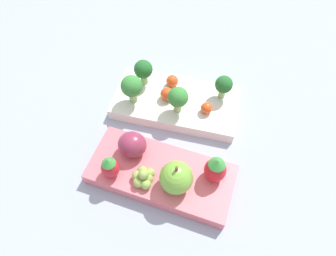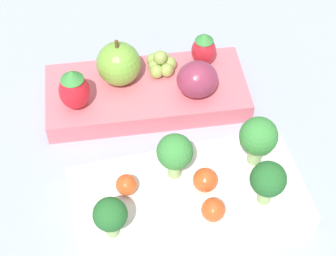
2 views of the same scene
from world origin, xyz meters
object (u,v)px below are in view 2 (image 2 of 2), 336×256
object	(u,v)px
broccoli_floret_3	(268,180)
cherry_tomato_0	(205,180)
apple	(118,64)
plum	(197,79)
bento_box_fruit	(147,93)
strawberry_0	(74,89)
broccoli_floret_1	(258,137)
cherry_tomato_2	(213,210)
broccoli_floret_0	(175,153)
bento_box_savoury	(193,198)
broccoli_floret_2	(110,215)
cherry_tomato_1	(126,185)
strawberry_1	(204,49)
grape_cluster	(160,64)

from	to	relation	value
broccoli_floret_3	cherry_tomato_0	size ratio (longest dim) A/B	2.16
apple	plum	bearing A→B (deg)	155.03
bento_box_fruit	strawberry_0	xyz separation A→B (m)	(0.08, 0.01, 0.04)
broccoli_floret_1	cherry_tomato_2	size ratio (longest dim) A/B	2.56
broccoli_floret_0	cherry_tomato_2	xyz separation A→B (m)	(-0.02, 0.06, -0.02)
broccoli_floret_0	bento_box_savoury	bearing A→B (deg)	118.15
broccoli_floret_1	cherry_tomato_2	world-z (taller)	broccoli_floret_1
broccoli_floret_2	cherry_tomato_0	size ratio (longest dim) A/B	1.99
cherry_tomato_1	apple	world-z (taller)	apple
broccoli_floret_1	cherry_tomato_0	size ratio (longest dim) A/B	2.41
broccoli_floret_3	plum	distance (m)	0.15
broccoli_floret_2	apple	xyz separation A→B (m)	(-0.04, -0.19, -0.00)
broccoli_floret_3	cherry_tomato_1	bearing A→B (deg)	-16.32
broccoli_floret_0	strawberry_1	distance (m)	0.16
bento_box_savoury	grape_cluster	bearing A→B (deg)	-90.62
strawberry_0	broccoli_floret_0	bearing A→B (deg)	127.73
broccoli_floret_2	broccoli_floret_0	bearing A→B (deg)	-142.94
bento_box_fruit	strawberry_1	xyz separation A→B (m)	(-0.07, -0.02, 0.03)
bento_box_savoury	broccoli_floret_1	world-z (taller)	broccoli_floret_1
broccoli_floret_1	bento_box_savoury	bearing A→B (deg)	19.27
cherry_tomato_1	strawberry_0	bearing A→B (deg)	-73.49
broccoli_floret_3	cherry_tomato_2	size ratio (longest dim) A/B	2.29
bento_box_savoury	broccoli_floret_0	size ratio (longest dim) A/B	4.27
broccoli_floret_0	broccoli_floret_3	distance (m)	0.09
broccoli_floret_0	plum	xyz separation A→B (m)	(-0.05, -0.10, -0.01)
bento_box_fruit	cherry_tomato_0	size ratio (longest dim) A/B	9.68
cherry_tomato_2	apple	bearing A→B (deg)	-73.39
bento_box_savoury	plum	world-z (taller)	plum
broccoli_floret_0	apple	distance (m)	0.14
apple	strawberry_1	size ratio (longest dim) A/B	1.35
bento_box_savoury	cherry_tomato_1	world-z (taller)	cherry_tomato_1
broccoli_floret_2	cherry_tomato_1	size ratio (longest dim) A/B	2.29
plum	broccoli_floret_2	bearing A→B (deg)	52.76
bento_box_fruit	broccoli_floret_1	xyz separation A→B (m)	(-0.09, 0.12, 0.05)
broccoli_floret_0	cherry_tomato_2	size ratio (longest dim) A/B	2.38
bento_box_savoury	broccoli_floret_2	size ratio (longest dim) A/B	4.81
cherry_tomato_0	strawberry_1	world-z (taller)	strawberry_1
bento_box_savoury	cherry_tomato_0	size ratio (longest dim) A/B	9.56
broccoli_floret_0	strawberry_0	bearing A→B (deg)	-52.27
cherry_tomato_2	strawberry_1	world-z (taller)	strawberry_1
broccoli_floret_0	broccoli_floret_1	size ratio (longest dim) A/B	0.93
strawberry_0	grape_cluster	world-z (taller)	strawberry_0
bento_box_savoury	broccoli_floret_1	size ratio (longest dim) A/B	3.97
bento_box_savoury	grape_cluster	world-z (taller)	grape_cluster
apple	grape_cluster	xyz separation A→B (m)	(-0.05, -0.01, -0.02)
cherry_tomato_1	apple	distance (m)	0.15
broccoli_floret_0	grape_cluster	world-z (taller)	broccoli_floret_0
cherry_tomato_0	cherry_tomato_2	xyz separation A→B (m)	(0.00, 0.03, -0.00)
broccoli_floret_1	broccoli_floret_3	bearing A→B (deg)	83.50
broccoli_floret_1	plum	xyz separation A→B (m)	(0.04, -0.10, -0.01)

